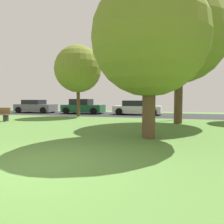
{
  "coord_description": "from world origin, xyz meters",
  "views": [
    {
      "loc": [
        2.87,
        -4.15,
        1.48
      ],
      "look_at": [
        0.0,
        5.64,
        0.87
      ],
      "focal_mm": 35.14,
      "sensor_mm": 36.0,
      "label": 1
    }
  ],
  "objects_px": {
    "parked_car_grey": "(35,107)",
    "oak_tree_right": "(78,69)",
    "street_lamp_post": "(177,88)",
    "birch_tree_lone": "(179,37)",
    "parked_car_green": "(83,107)",
    "parked_car_white": "(137,108)",
    "maple_tree_near": "(149,38)"
  },
  "relations": [
    {
      "from": "birch_tree_lone",
      "to": "parked_car_green",
      "type": "bearing_deg",
      "value": 144.52
    },
    {
      "from": "parked_car_green",
      "to": "street_lamp_post",
      "type": "bearing_deg",
      "value": -23.94
    },
    {
      "from": "oak_tree_right",
      "to": "birch_tree_lone",
      "type": "xyz_separation_m",
      "value": [
        8.07,
        -3.11,
        1.2
      ]
    },
    {
      "from": "birch_tree_lone",
      "to": "street_lamp_post",
      "type": "xyz_separation_m",
      "value": [
        -0.05,
        2.49,
        -2.94
      ]
    },
    {
      "from": "maple_tree_near",
      "to": "birch_tree_lone",
      "type": "distance_m",
      "value": 5.87
    },
    {
      "from": "parked_car_green",
      "to": "maple_tree_near",
      "type": "bearing_deg",
      "value": -56.31
    },
    {
      "from": "street_lamp_post",
      "to": "maple_tree_near",
      "type": "bearing_deg",
      "value": -97.45
    },
    {
      "from": "parked_car_grey",
      "to": "parked_car_white",
      "type": "bearing_deg",
      "value": 0.82
    },
    {
      "from": "oak_tree_right",
      "to": "parked_car_grey",
      "type": "height_order",
      "value": "oak_tree_right"
    },
    {
      "from": "oak_tree_right",
      "to": "birch_tree_lone",
      "type": "distance_m",
      "value": 8.73
    },
    {
      "from": "parked_car_grey",
      "to": "parked_car_white",
      "type": "height_order",
      "value": "parked_car_grey"
    },
    {
      "from": "maple_tree_near",
      "to": "street_lamp_post",
      "type": "height_order",
      "value": "maple_tree_near"
    },
    {
      "from": "oak_tree_right",
      "to": "birch_tree_lone",
      "type": "bearing_deg",
      "value": -21.08
    },
    {
      "from": "oak_tree_right",
      "to": "birch_tree_lone",
      "type": "relative_size",
      "value": 0.75
    },
    {
      "from": "parked_car_grey",
      "to": "parked_car_white",
      "type": "xyz_separation_m",
      "value": [
        11.0,
        0.16,
        -0.03
      ]
    },
    {
      "from": "oak_tree_right",
      "to": "parked_car_white",
      "type": "relative_size",
      "value": 1.35
    },
    {
      "from": "parked_car_grey",
      "to": "oak_tree_right",
      "type": "bearing_deg",
      "value": -26.72
    },
    {
      "from": "street_lamp_post",
      "to": "parked_car_white",
      "type": "bearing_deg",
      "value": 131.46
    },
    {
      "from": "birch_tree_lone",
      "to": "parked_car_green",
      "type": "relative_size",
      "value": 1.92
    },
    {
      "from": "parked_car_green",
      "to": "parked_car_grey",
      "type": "bearing_deg",
      "value": -178.89
    },
    {
      "from": "maple_tree_near",
      "to": "birch_tree_lone",
      "type": "xyz_separation_m",
      "value": [
        1.1,
        5.57,
        1.47
      ]
    },
    {
      "from": "street_lamp_post",
      "to": "birch_tree_lone",
      "type": "bearing_deg",
      "value": -88.84
    },
    {
      "from": "oak_tree_right",
      "to": "maple_tree_near",
      "type": "height_order",
      "value": "oak_tree_right"
    },
    {
      "from": "parked_car_grey",
      "to": "street_lamp_post",
      "type": "bearing_deg",
      "value": -15.1
    },
    {
      "from": "parked_car_white",
      "to": "parked_car_grey",
      "type": "bearing_deg",
      "value": -179.18
    },
    {
      "from": "parked_car_green",
      "to": "street_lamp_post",
      "type": "distance_m",
      "value": 10.11
    },
    {
      "from": "parked_car_grey",
      "to": "parked_car_green",
      "type": "height_order",
      "value": "parked_car_green"
    },
    {
      "from": "maple_tree_near",
      "to": "street_lamp_post",
      "type": "distance_m",
      "value": 8.26
    },
    {
      "from": "birch_tree_lone",
      "to": "street_lamp_post",
      "type": "distance_m",
      "value": 3.85
    },
    {
      "from": "maple_tree_near",
      "to": "birch_tree_lone",
      "type": "bearing_deg",
      "value": 78.79
    },
    {
      "from": "parked_car_grey",
      "to": "maple_tree_near",
      "type": "bearing_deg",
      "value": -41.49
    },
    {
      "from": "oak_tree_right",
      "to": "maple_tree_near",
      "type": "relative_size",
      "value": 1.01
    }
  ]
}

